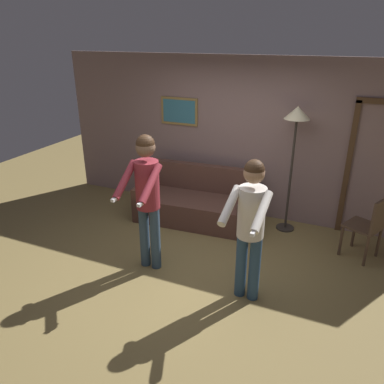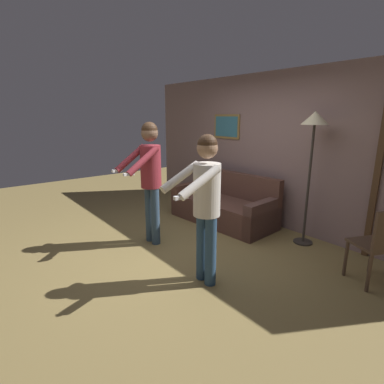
% 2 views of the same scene
% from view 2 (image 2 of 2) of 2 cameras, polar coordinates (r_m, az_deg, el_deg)
% --- Properties ---
extents(ground_plane, '(12.00, 12.00, 0.00)m').
position_cam_2_polar(ground_plane, '(4.40, -2.28, -11.07)').
color(ground_plane, olive).
extents(back_wall_assembly, '(6.40, 0.10, 2.60)m').
position_cam_2_polar(back_wall_assembly, '(5.39, 14.93, 7.68)').
color(back_wall_assembly, gray).
rests_on(back_wall_assembly, ground_plane).
extents(couch, '(1.95, 0.97, 0.87)m').
position_cam_2_polar(couch, '(5.47, 6.13, -2.79)').
color(couch, brown).
rests_on(couch, ground_plane).
extents(torchiere_lamp, '(0.37, 0.37, 1.95)m').
position_cam_2_polar(torchiere_lamp, '(4.57, 22.18, 10.51)').
color(torchiere_lamp, '#332D28').
rests_on(torchiere_lamp, ground_plane).
extents(person_standing_left, '(0.44, 0.67, 1.80)m').
position_cam_2_polar(person_standing_left, '(4.38, -8.04, 3.92)').
color(person_standing_left, '#324A61').
rests_on(person_standing_left, ground_plane).
extents(person_standing_right, '(0.45, 0.69, 1.70)m').
position_cam_2_polar(person_standing_right, '(3.26, 2.58, -0.90)').
color(person_standing_right, navy).
rests_on(person_standing_right, ground_plane).
extents(dining_chair_distant, '(0.56, 0.56, 0.93)m').
position_cam_2_polar(dining_chair_distant, '(3.95, 32.24, -8.14)').
color(dining_chair_distant, '#4C3828').
rests_on(dining_chair_distant, ground_plane).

